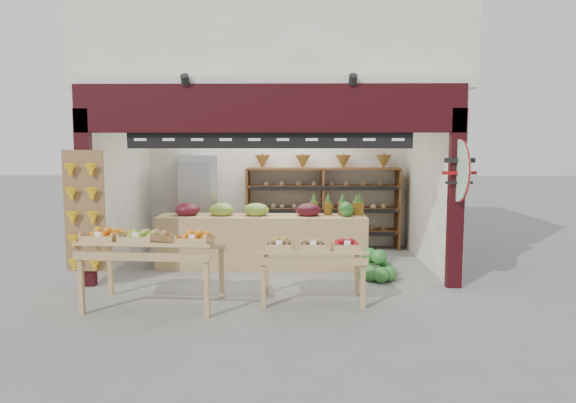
# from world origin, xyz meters

# --- Properties ---
(ground) EXTENTS (60.00, 60.00, 0.00)m
(ground) POSITION_xyz_m (0.00, 0.00, 0.00)
(ground) COLOR slate
(ground) RESTS_ON ground
(shop_structure) EXTENTS (6.36, 5.12, 5.40)m
(shop_structure) POSITION_xyz_m (0.00, 1.61, 3.92)
(shop_structure) COLOR white
(shop_structure) RESTS_ON ground
(banana_board) EXTENTS (0.60, 0.15, 1.80)m
(banana_board) POSITION_xyz_m (-2.73, -1.17, 1.12)
(banana_board) COLOR #8B5F3F
(banana_board) RESTS_ON ground
(gift_sign) EXTENTS (0.04, 0.93, 0.92)m
(gift_sign) POSITION_xyz_m (2.75, -1.15, 1.75)
(gift_sign) COLOR silver
(gift_sign) RESTS_ON ground
(back_shelving) EXTENTS (3.15, 0.52, 1.93)m
(back_shelving) POSITION_xyz_m (0.94, 1.94, 1.16)
(back_shelving) COLOR brown
(back_shelving) RESTS_ON ground
(refrigerator) EXTENTS (0.89, 0.89, 1.93)m
(refrigerator) POSITION_xyz_m (-1.61, 1.83, 0.96)
(refrigerator) COLOR silver
(refrigerator) RESTS_ON ground
(cardboard_stack) EXTENTS (1.06, 0.76, 0.64)m
(cardboard_stack) POSITION_xyz_m (-1.85, 0.83, 0.23)
(cardboard_stack) COLOR beige
(cardboard_stack) RESTS_ON ground
(mid_counter) EXTENTS (3.62, 0.73, 1.12)m
(mid_counter) POSITION_xyz_m (-0.21, 0.25, 0.50)
(mid_counter) COLOR tan
(mid_counter) RESTS_ON ground
(display_table_left) EXTENTS (1.78, 1.08, 1.08)m
(display_table_left) POSITION_xyz_m (-1.58, -1.98, 0.85)
(display_table_left) COLOR tan
(display_table_left) RESTS_ON ground
(display_table_right) EXTENTS (1.42, 0.80, 0.92)m
(display_table_right) POSITION_xyz_m (0.62, -1.77, 0.71)
(display_table_right) COLOR tan
(display_table_right) RESTS_ON ground
(watermelon_pile) EXTENTS (0.61, 0.63, 0.48)m
(watermelon_pile) POSITION_xyz_m (1.67, -0.61, 0.18)
(watermelon_pile) COLOR #1B521B
(watermelon_pile) RESTS_ON ground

